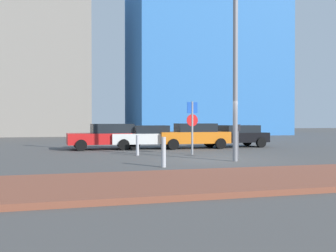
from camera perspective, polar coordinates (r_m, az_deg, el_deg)
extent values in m
plane|color=#4C4947|center=(15.62, 7.63, -5.35)|extent=(120.00, 120.00, 0.00)
cube|color=brown|center=(10.73, 18.81, -7.80)|extent=(40.00, 3.73, 0.14)
cube|color=red|center=(21.46, -9.88, -1.98)|extent=(4.60, 2.08, 0.63)
cube|color=black|center=(21.49, -8.96, -0.39)|extent=(2.50, 1.79, 0.55)
cylinder|color=black|center=(20.43, -13.75, -3.02)|extent=(0.65, 0.27, 0.64)
cylinder|color=black|center=(22.18, -14.12, -2.72)|extent=(0.65, 0.27, 0.64)
cylinder|color=black|center=(20.90, -5.38, -2.92)|extent=(0.65, 0.27, 0.64)
cylinder|color=black|center=(22.61, -6.39, -2.64)|extent=(0.65, 0.27, 0.64)
cube|color=white|center=(21.51, -3.63, -1.99)|extent=(4.11, 1.93, 0.61)
cube|color=black|center=(21.54, -2.71, -0.54)|extent=(2.07, 1.69, 0.48)
cylinder|color=black|center=(20.52, -7.09, -2.99)|extent=(0.65, 0.25, 0.64)
cylinder|color=black|center=(22.25, -7.45, -2.70)|extent=(0.65, 0.25, 0.64)
cylinder|color=black|center=(20.91, 0.43, -2.91)|extent=(0.65, 0.25, 0.64)
cylinder|color=black|center=(22.61, -0.49, -2.63)|extent=(0.65, 0.25, 0.64)
cube|color=orange|center=(21.94, 4.03, -1.83)|extent=(4.34, 1.79, 0.69)
cube|color=black|center=(21.97, 4.38, -0.25)|extent=(2.37, 1.62, 0.51)
cylinder|color=black|center=(20.73, 0.87, -2.94)|extent=(0.64, 0.23, 0.64)
cylinder|color=black|center=(22.40, -0.23, -2.67)|extent=(0.64, 0.23, 0.64)
cylinder|color=black|center=(21.64, 8.43, -2.79)|extent=(0.64, 0.23, 0.64)
cylinder|color=black|center=(23.25, 6.84, -2.55)|extent=(0.64, 0.23, 0.64)
cube|color=black|center=(23.26, 10.59, -1.80)|extent=(4.30, 1.96, 0.61)
cube|color=black|center=(23.40, 11.29, -0.45)|extent=(2.37, 1.70, 0.47)
cylinder|color=black|center=(21.86, 8.37, -2.76)|extent=(0.65, 0.26, 0.64)
cylinder|color=black|center=(23.38, 6.53, -2.53)|extent=(0.65, 0.26, 0.64)
cylinder|color=black|center=(23.28, 14.67, -2.56)|extent=(0.65, 0.26, 0.64)
cylinder|color=black|center=(24.71, 12.55, -2.36)|extent=(0.65, 0.26, 0.64)
cylinder|color=gray|center=(17.73, 3.90, -0.34)|extent=(0.10, 0.10, 2.64)
cube|color=#1447B7|center=(17.74, 3.90, 2.94)|extent=(0.55, 0.09, 0.55)
cylinder|color=red|center=(17.73, 3.90, 0.92)|extent=(0.60, 0.09, 0.60)
cylinder|color=#4C4C51|center=(15.98, 11.13, -2.98)|extent=(0.08, 0.08, 1.24)
cube|color=black|center=(15.95, 11.13, -0.26)|extent=(0.18, 0.14, 0.28)
cylinder|color=gray|center=(15.23, 10.74, 10.22)|extent=(0.20, 0.20, 8.33)
cylinder|color=#B7B7BC|center=(17.36, -4.91, -3.10)|extent=(0.15, 0.15, 0.98)
cylinder|color=#B7B7BC|center=(12.87, -0.72, -4.21)|extent=(0.17, 0.17, 1.09)
cube|color=#3372BF|center=(48.54, 5.45, 15.72)|extent=(18.41, 13.78, 28.37)
cube|color=gray|center=(47.72, -22.18, 9.77)|extent=(15.86, 14.51, 18.34)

